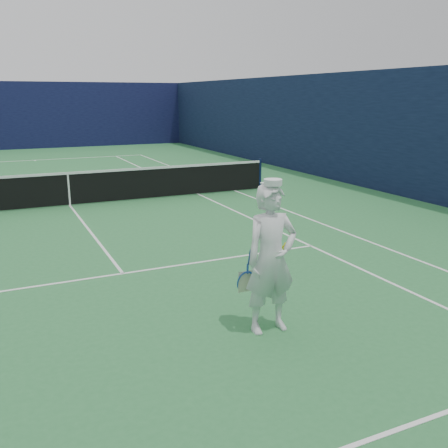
# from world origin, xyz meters

# --- Properties ---
(ground) EXTENTS (80.00, 80.00, 0.00)m
(ground) POSITION_xyz_m (0.00, 0.00, 0.00)
(ground) COLOR #2B713A
(ground) RESTS_ON ground
(court_markings) EXTENTS (11.03, 23.83, 0.01)m
(court_markings) POSITION_xyz_m (0.00, 0.00, 0.00)
(court_markings) COLOR white
(court_markings) RESTS_ON ground
(windscreen_fence) EXTENTS (20.12, 36.12, 4.00)m
(windscreen_fence) POSITION_xyz_m (0.00, 0.00, 2.00)
(windscreen_fence) COLOR #0F1238
(windscreen_fence) RESTS_ON ground
(tennis_net) EXTENTS (12.88, 0.09, 1.07)m
(tennis_net) POSITION_xyz_m (0.00, 0.00, 0.55)
(tennis_net) COLOR #141E4C
(tennis_net) RESTS_ON ground
(tennis_player) EXTENTS (0.80, 0.50, 2.11)m
(tennis_player) POSITION_xyz_m (1.31, -9.47, 1.03)
(tennis_player) COLOR white
(tennis_player) RESTS_ON ground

